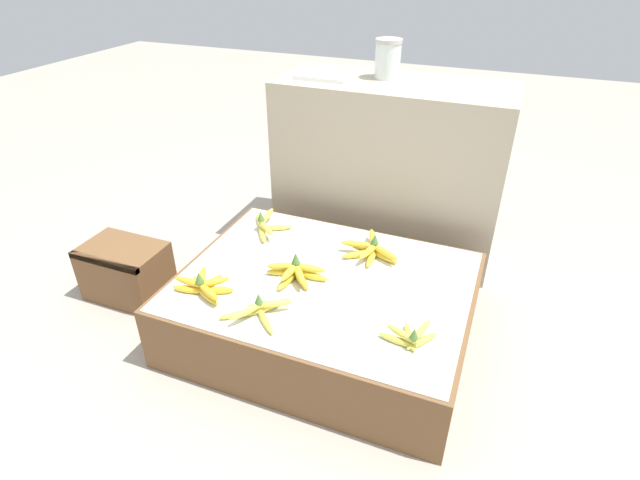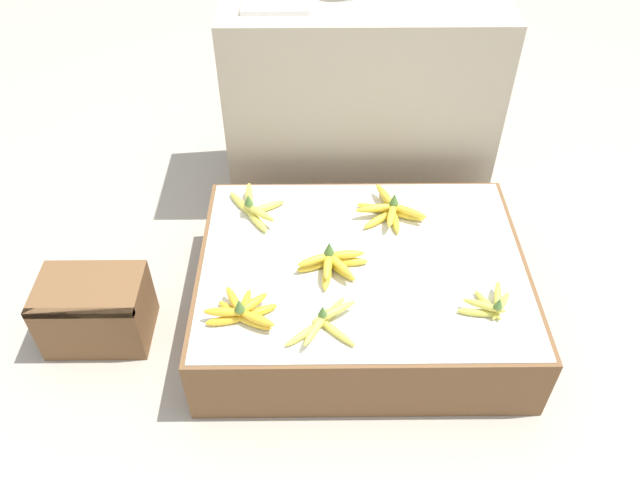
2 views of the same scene
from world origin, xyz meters
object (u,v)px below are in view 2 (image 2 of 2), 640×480
object	(u,v)px
banana_bunch_front_left	(242,311)
foam_tray_white	(276,4)
banana_bunch_front_midleft	(324,322)
banana_bunch_back_midright	(390,210)
wooden_crate	(96,310)
banana_bunch_front_right	(491,305)
banana_bunch_back_left	(253,207)
banana_bunch_middle_midleft	(332,263)

from	to	relation	value
banana_bunch_front_left	foam_tray_white	xyz separation A→B (m)	(0.09, 0.96, 0.54)
banana_bunch_front_midleft	banana_bunch_back_midright	distance (m)	0.56
wooden_crate	banana_bunch_back_midright	distance (m)	1.07
banana_bunch_front_left	foam_tray_white	distance (m)	1.10
banana_bunch_front_right	foam_tray_white	distance (m)	1.27
banana_bunch_back_left	banana_bunch_front_right	bearing A→B (deg)	-31.45
banana_bunch_front_left	banana_bunch_middle_midleft	distance (m)	0.34
banana_bunch_front_midleft	banana_bunch_front_right	size ratio (longest dim) A/B	1.20
wooden_crate	banana_bunch_front_right	world-z (taller)	banana_bunch_front_right
banana_bunch_front_midleft	banana_bunch_back_left	world-z (taller)	banana_bunch_back_left
banana_bunch_front_right	banana_bunch_back_midright	distance (m)	0.52
foam_tray_white	banana_bunch_back_midright	bearing A→B (deg)	-50.88
banana_bunch_front_left	banana_bunch_middle_midleft	xyz separation A→B (m)	(0.28, 0.20, 0.00)
banana_bunch_front_right	foam_tray_white	bearing A→B (deg)	125.58
wooden_crate	banana_bunch_middle_midleft	distance (m)	0.82
banana_bunch_front_midleft	banana_bunch_front_right	xyz separation A→B (m)	(0.51, 0.06, 0.00)
banana_bunch_front_right	banana_bunch_back_midright	world-z (taller)	banana_bunch_back_midright
wooden_crate	banana_bunch_middle_midleft	bearing A→B (deg)	3.19
wooden_crate	banana_bunch_front_left	bearing A→B (deg)	-16.25
banana_bunch_front_left	banana_bunch_front_midleft	world-z (taller)	banana_bunch_front_left
banana_bunch_back_left	foam_tray_white	distance (m)	0.72
wooden_crate	foam_tray_white	size ratio (longest dim) A/B	1.43
banana_bunch_middle_midleft	banana_bunch_back_left	xyz separation A→B (m)	(-0.28, 0.29, -0.00)
banana_bunch_front_midleft	banana_bunch_middle_midleft	bearing A→B (deg)	83.10
banana_bunch_front_left	foam_tray_white	size ratio (longest dim) A/B	0.93
banana_bunch_front_midleft	banana_bunch_middle_midleft	xyz separation A→B (m)	(0.03, 0.24, 0.01)
banana_bunch_front_left	banana_bunch_back_left	world-z (taller)	same
banana_bunch_front_right	foam_tray_white	xyz separation A→B (m)	(-0.67, 0.94, 0.54)
banana_bunch_front_right	banana_bunch_back_left	distance (m)	0.89
wooden_crate	foam_tray_white	world-z (taller)	foam_tray_white
banana_bunch_front_right	banana_bunch_back_midright	size ratio (longest dim) A/B	0.73
wooden_crate	banana_bunch_front_right	bearing A→B (deg)	-5.82
banana_bunch_back_left	banana_bunch_back_midright	xyz separation A→B (m)	(0.49, -0.02, -0.00)
wooden_crate	banana_bunch_front_left	distance (m)	0.57
banana_bunch_middle_midleft	banana_bunch_back_midright	world-z (taller)	banana_bunch_middle_midleft
wooden_crate	banana_bunch_front_right	size ratio (longest dim) A/B	1.85
banana_bunch_front_right	banana_bunch_middle_midleft	xyz separation A→B (m)	(-0.48, 0.18, 0.01)
banana_bunch_front_left	foam_tray_white	world-z (taller)	foam_tray_white
banana_bunch_front_midleft	foam_tray_white	bearing A→B (deg)	99.11
wooden_crate	banana_bunch_back_midright	bearing A→B (deg)	17.23
banana_bunch_front_right	banana_bunch_middle_midleft	distance (m)	0.51
banana_bunch_front_midleft	banana_bunch_back_left	size ratio (longest dim) A/B	0.92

